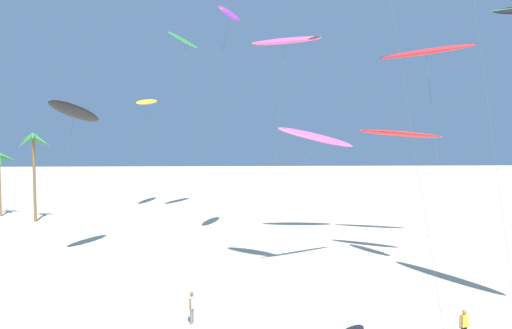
{
  "coord_description": "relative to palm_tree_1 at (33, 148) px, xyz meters",
  "views": [
    {
      "loc": [
        -2.44,
        -3.46,
        9.31
      ],
      "look_at": [
        -1.28,
        22.08,
        7.85
      ],
      "focal_mm": 30.76,
      "sensor_mm": 36.0,
      "label": 1
    }
  ],
  "objects": [
    {
      "name": "palm_tree_1",
      "position": [
        0.0,
        0.0,
        0.0
      ],
      "size": [
        4.01,
        4.01,
        10.06
      ],
      "color": "brown",
      "rests_on": "ground"
    },
    {
      "name": "flying_kite_0",
      "position": [
        16.37,
        4.95,
        13.23
      ],
      "size": [
        5.5,
        7.33,
        22.26
      ],
      "color": "green",
      "rests_on": "ground"
    },
    {
      "name": "flying_kite_1",
      "position": [
        22.28,
        -11.42,
        11.95
      ],
      "size": [
        5.01,
        5.22,
        21.23
      ],
      "color": "purple",
      "rests_on": "ground"
    },
    {
      "name": "flying_kite_3",
      "position": [
        36.01,
        -20.25,
        7.06
      ],
      "size": [
        5.92,
        9.18,
        15.89
      ],
      "color": "red",
      "rests_on": "ground"
    },
    {
      "name": "flying_kite_4",
      "position": [
        30.61,
        -7.72,
        1.21
      ],
      "size": [
        7.73,
        3.74,
        10.93
      ],
      "color": "#EA5193",
      "rests_on": "ground"
    },
    {
      "name": "flying_kite_5",
      "position": [
        38.29,
        -9.62,
        1.54
      ],
      "size": [
        7.53,
        4.09,
        10.51
      ],
      "color": "red",
      "rests_on": "ground"
    },
    {
      "name": "flying_kite_6",
      "position": [
        10.43,
        -15.93,
        3.12
      ],
      "size": [
        3.18,
        6.5,
        12.48
      ],
      "color": "black",
      "rests_on": "ground"
    },
    {
      "name": "flying_kite_7",
      "position": [
        25.89,
        -22.72,
        7.14
      ],
      "size": [
        4.76,
        5.39,
        15.96
      ],
      "color": "#EA5193",
      "rests_on": "ground"
    },
    {
      "name": "flying_kite_9",
      "position": [
        10.89,
        9.29,
        6.04
      ],
      "size": [
        2.58,
        12.15,
        15.27
      ],
      "color": "yellow",
      "rests_on": "ground"
    },
    {
      "name": "person_foreground_walker",
      "position": [
        20.56,
        -28.62,
        -7.43
      ],
      "size": [
        0.27,
        0.5,
        1.64
      ],
      "color": "slate",
      "rests_on": "ground"
    },
    {
      "name": "person_near_left",
      "position": [
        33.1,
        -31.52,
        -7.42
      ],
      "size": [
        0.5,
        0.27,
        1.65
      ],
      "color": "black",
      "rests_on": "ground"
    }
  ]
}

